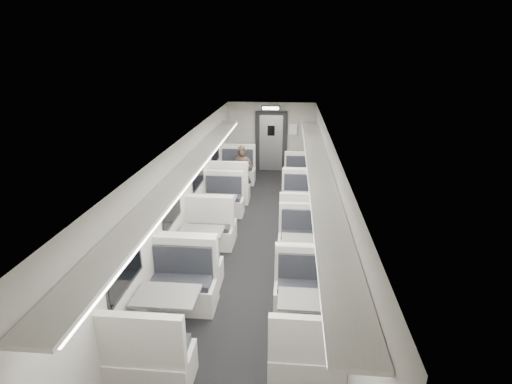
% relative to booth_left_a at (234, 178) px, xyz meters
% --- Properties ---
extents(room, '(3.24, 12.24, 2.64)m').
position_rel_booth_left_a_xyz_m(room, '(1.00, -3.60, 0.79)').
color(room, black).
rests_on(room, ground).
extents(booth_left_a, '(1.13, 2.29, 1.22)m').
position_rel_booth_left_a_xyz_m(booth_left_a, '(0.00, 0.00, 0.00)').
color(booth_left_a, silver).
rests_on(booth_left_a, room).
extents(booth_left_b, '(1.04, 2.11, 1.13)m').
position_rel_booth_left_a_xyz_m(booth_left_b, '(0.00, -2.58, -0.03)').
color(booth_left_b, silver).
rests_on(booth_left_b, room).
extents(booth_left_c, '(1.03, 2.08, 1.11)m').
position_rel_booth_left_a_xyz_m(booth_left_c, '(0.00, -4.37, -0.04)').
color(booth_left_c, silver).
rests_on(booth_left_c, room).
extents(booth_left_d, '(1.10, 2.22, 1.19)m').
position_rel_booth_left_a_xyz_m(booth_left_d, '(0.00, -6.65, -0.01)').
color(booth_left_d, silver).
rests_on(booth_left_d, room).
extents(booth_right_a, '(0.98, 1.98, 1.06)m').
position_rel_booth_left_a_xyz_m(booth_right_a, '(2.00, -0.01, -0.06)').
color(booth_right_a, silver).
rests_on(booth_right_a, room).
extents(booth_right_b, '(1.01, 2.06, 1.10)m').
position_rel_booth_left_a_xyz_m(booth_right_b, '(2.00, -2.13, -0.04)').
color(booth_right_b, silver).
rests_on(booth_right_b, room).
extents(booth_right_c, '(0.99, 2.02, 1.08)m').
position_rel_booth_left_a_xyz_m(booth_right_c, '(2.00, -4.56, -0.05)').
color(booth_right_c, silver).
rests_on(booth_right_c, room).
extents(booth_right_d, '(0.99, 2.00, 1.07)m').
position_rel_booth_left_a_xyz_m(booth_right_d, '(2.00, -6.45, -0.05)').
color(booth_right_d, silver).
rests_on(booth_right_d, room).
extents(passenger, '(0.59, 0.41, 1.55)m').
position_rel_booth_left_a_xyz_m(passenger, '(0.35, -0.61, 0.36)').
color(passenger, black).
rests_on(passenger, room).
extents(window_a, '(0.02, 1.18, 0.84)m').
position_rel_booth_left_a_xyz_m(window_a, '(-0.49, -0.20, 0.94)').
color(window_a, black).
rests_on(window_a, room).
extents(window_b, '(0.02, 1.18, 0.84)m').
position_rel_booth_left_a_xyz_m(window_b, '(-0.49, -2.40, 0.94)').
color(window_b, black).
rests_on(window_b, room).
extents(window_c, '(0.02, 1.18, 0.84)m').
position_rel_booth_left_a_xyz_m(window_c, '(-0.49, -4.60, 0.94)').
color(window_c, black).
rests_on(window_c, room).
extents(window_d, '(0.02, 1.18, 0.84)m').
position_rel_booth_left_a_xyz_m(window_d, '(-0.49, -6.80, 0.94)').
color(window_d, black).
rests_on(window_d, room).
extents(luggage_rack_left, '(0.46, 10.40, 0.09)m').
position_rel_booth_left_a_xyz_m(luggage_rack_left, '(-0.24, -3.90, 1.51)').
color(luggage_rack_left, silver).
rests_on(luggage_rack_left, room).
extents(luggage_rack_right, '(0.46, 10.40, 0.09)m').
position_rel_booth_left_a_xyz_m(luggage_rack_right, '(2.24, -3.90, 1.51)').
color(luggage_rack_right, silver).
rests_on(luggage_rack_right, room).
extents(vestibule_door, '(1.10, 0.13, 2.10)m').
position_rel_booth_left_a_xyz_m(vestibule_door, '(1.00, 2.33, 0.63)').
color(vestibule_door, black).
rests_on(vestibule_door, room).
extents(exit_sign, '(0.62, 0.12, 0.16)m').
position_rel_booth_left_a_xyz_m(exit_sign, '(1.00, 1.84, 1.87)').
color(exit_sign, black).
rests_on(exit_sign, room).
extents(wall_notice, '(0.32, 0.02, 0.40)m').
position_rel_booth_left_a_xyz_m(wall_notice, '(1.75, 2.32, 1.09)').
color(wall_notice, white).
rests_on(wall_notice, room).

